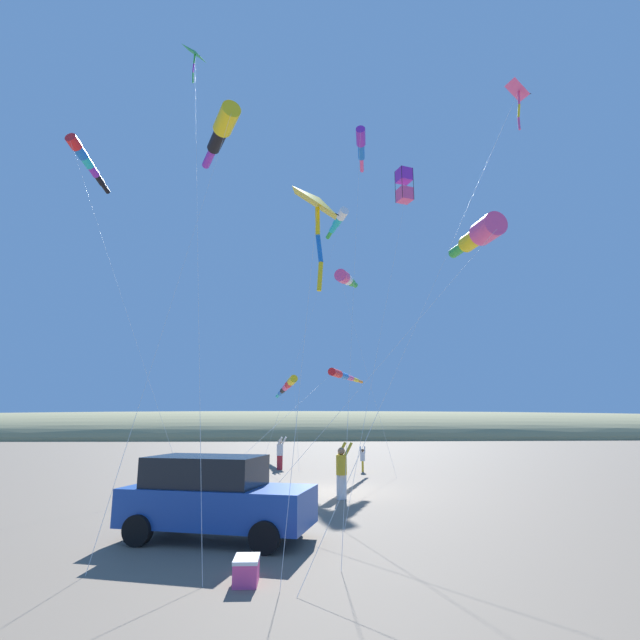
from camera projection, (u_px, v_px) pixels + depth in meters
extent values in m
plane|color=#756654|center=(328.00, 491.00, 18.75)|extent=(600.00, 600.00, 0.00)
ellipsoid|color=#938E60|center=(306.00, 437.00, 72.63)|extent=(28.00, 240.00, 7.55)
cube|color=#1E479E|center=(218.00, 505.00, 11.32)|extent=(2.93, 4.64, 0.84)
cube|color=black|center=(206.00, 471.00, 11.55)|extent=(2.26, 2.92, 0.68)
cylinder|color=black|center=(290.00, 520.00, 11.80)|extent=(0.39, 0.69, 0.66)
cylinder|color=black|center=(265.00, 537.00, 10.03)|extent=(0.39, 0.69, 0.66)
cylinder|color=black|center=(180.00, 514.00, 12.45)|extent=(0.39, 0.69, 0.66)
cylinder|color=black|center=(138.00, 530.00, 10.68)|extent=(0.39, 0.69, 0.66)
cube|color=#EF4C93|center=(246.00, 572.00, 8.25)|extent=(0.60, 0.40, 0.36)
cube|color=white|center=(247.00, 559.00, 8.29)|extent=(0.62, 0.42, 0.06)
cube|color=silver|center=(342.00, 487.00, 16.81)|extent=(0.31, 0.35, 0.81)
cylinder|color=gold|center=(341.00, 465.00, 16.96)|extent=(0.52, 0.52, 0.67)
sphere|color=#A37551|center=(341.00, 451.00, 17.05)|extent=(0.25, 0.25, 0.25)
cylinder|color=gold|center=(342.00, 449.00, 17.28)|extent=(0.32, 0.39, 0.51)
cylinder|color=gold|center=(348.00, 450.00, 17.03)|extent=(0.32, 0.39, 0.51)
cube|color=#8E6B9E|center=(246.00, 500.00, 14.65)|extent=(0.19, 0.28, 0.66)
cylinder|color=gold|center=(247.00, 479.00, 14.77)|extent=(0.36, 0.36, 0.55)
sphere|color=brown|center=(247.00, 466.00, 14.85)|extent=(0.21, 0.21, 0.21)
cylinder|color=gold|center=(253.00, 464.00, 14.96)|extent=(0.16, 0.34, 0.42)
cylinder|color=gold|center=(250.00, 465.00, 14.70)|extent=(0.16, 0.34, 0.42)
cube|color=gold|center=(363.00, 466.00, 25.41)|extent=(0.23, 0.13, 0.54)
cylinder|color=silver|center=(363.00, 457.00, 25.50)|extent=(0.28, 0.28, 0.45)
sphere|color=brown|center=(362.00, 450.00, 25.56)|extent=(0.17, 0.17, 0.17)
cylinder|color=silver|center=(360.00, 450.00, 25.69)|extent=(0.28, 0.10, 0.34)
cylinder|color=silver|center=(365.00, 450.00, 25.67)|extent=(0.28, 0.10, 0.34)
cube|color=#B72833|center=(280.00, 463.00, 26.45)|extent=(0.31, 0.31, 0.74)
cylinder|color=silver|center=(280.00, 450.00, 26.59)|extent=(0.48, 0.48, 0.61)
sphere|color=beige|center=(280.00, 442.00, 26.67)|extent=(0.23, 0.23, 0.23)
cylinder|color=silver|center=(284.00, 441.00, 26.69)|extent=(0.33, 0.33, 0.47)
cylinder|color=silver|center=(280.00, 441.00, 26.47)|extent=(0.33, 0.33, 0.47)
cylinder|color=#EF4C93|center=(342.00, 276.00, 29.74)|extent=(1.04, 1.03, 0.81)
cylinder|color=white|center=(346.00, 279.00, 30.44)|extent=(0.97, 0.90, 0.67)
cylinder|color=green|center=(350.00, 282.00, 31.13)|extent=(0.91, 0.76, 0.53)
cylinder|color=green|center=(354.00, 284.00, 31.83)|extent=(0.85, 0.63, 0.38)
cylinder|color=white|center=(365.00, 365.00, 26.08)|extent=(4.59, 2.17, 10.98)
cylinder|color=white|center=(342.00, 214.00, 39.59)|extent=(1.28, 1.07, 0.98)
cylinder|color=#1EB7C6|center=(338.00, 221.00, 40.34)|extent=(1.20, 0.93, 0.85)
cylinder|color=#1EB7C6|center=(334.00, 228.00, 41.08)|extent=(1.12, 0.79, 0.72)
cylinder|color=green|center=(330.00, 234.00, 41.82)|extent=(1.03, 0.65, 0.59)
cylinder|color=white|center=(311.00, 317.00, 33.03)|extent=(8.54, 5.63, 18.90)
cube|color=purple|center=(404.00, 176.00, 21.85)|extent=(0.74, 0.74, 0.58)
cube|color=#EF4C93|center=(405.00, 195.00, 21.67)|extent=(0.74, 0.74, 0.58)
cylinder|color=black|center=(395.00, 187.00, 21.92)|extent=(0.02, 0.02, 1.51)
cylinder|color=black|center=(402.00, 181.00, 21.39)|extent=(0.02, 0.02, 1.51)
cylinder|color=black|center=(406.00, 189.00, 22.13)|extent=(0.02, 0.02, 1.51)
cylinder|color=black|center=(413.00, 184.00, 21.60)|extent=(0.02, 0.02, 1.51)
cylinder|color=white|center=(383.00, 319.00, 16.80)|extent=(7.24, 3.48, 12.13)
cylinder|color=red|center=(336.00, 373.00, 22.85)|extent=(1.62, 0.81, 0.38)
cylinder|color=blue|center=(343.00, 375.00, 24.36)|extent=(1.61, 0.77, 0.33)
cylinder|color=#EF4C93|center=(349.00, 378.00, 25.86)|extent=(1.59, 0.72, 0.28)
cylinder|color=yellow|center=(355.00, 380.00, 27.37)|extent=(1.58, 0.67, 0.23)
cylinder|color=orange|center=(360.00, 381.00, 28.88)|extent=(1.56, 0.62, 0.18)
cylinder|color=white|center=(272.00, 429.00, 17.38)|extent=(8.46, 4.85, 4.71)
pyramid|color=yellow|center=(319.00, 201.00, 14.13)|extent=(2.17, 1.91, 0.87)
cylinder|color=black|center=(317.00, 204.00, 14.14)|extent=(0.73, 1.21, 0.97)
cylinder|color=yellow|center=(318.00, 221.00, 14.06)|extent=(0.21, 0.18, 0.84)
cylinder|color=blue|center=(319.00, 249.00, 13.89)|extent=(0.25, 0.27, 0.85)
cylinder|color=yellow|center=(320.00, 276.00, 13.67)|extent=(0.22, 0.24, 0.85)
cylinder|color=white|center=(304.00, 344.00, 10.98)|extent=(4.65, 0.78, 8.73)
cylinder|color=red|center=(74.00, 142.00, 26.31)|extent=(0.93, 0.72, 0.78)
cylinder|color=blue|center=(81.00, 152.00, 26.92)|extent=(0.90, 0.65, 0.72)
cylinder|color=#1EB7C6|center=(87.00, 162.00, 27.54)|extent=(0.87, 0.58, 0.65)
cylinder|color=purple|center=(93.00, 171.00, 28.16)|extent=(0.84, 0.52, 0.59)
cylinder|color=black|center=(100.00, 180.00, 28.78)|extent=(0.81, 0.45, 0.53)
cylinder|color=black|center=(105.00, 188.00, 29.40)|extent=(0.78, 0.38, 0.46)
cylinder|color=white|center=(117.00, 283.00, 21.68)|extent=(5.65, 8.33, 17.24)
pyramid|color=#EF4C93|center=(519.00, 88.00, 23.97)|extent=(1.76, 1.54, 0.71)
cylinder|color=black|center=(518.00, 90.00, 23.98)|extent=(0.58, 0.99, 0.80)
cylinder|color=#EF4C93|center=(519.00, 98.00, 23.93)|extent=(0.18, 0.14, 0.69)
cylinder|color=yellow|center=(519.00, 111.00, 23.85)|extent=(0.20, 0.22, 0.69)
cylinder|color=#EF4C93|center=(519.00, 124.00, 23.71)|extent=(0.21, 0.17, 0.69)
cylinder|color=white|center=(465.00, 213.00, 15.77)|extent=(12.58, 10.65, 18.46)
cylinder|color=yellow|center=(227.00, 119.00, 19.82)|extent=(1.64, 1.30, 0.92)
cylinder|color=black|center=(218.00, 139.00, 20.98)|extent=(1.53, 1.10, 0.70)
cylinder|color=purple|center=(209.00, 157.00, 22.15)|extent=(1.42, 0.89, 0.49)
cylinder|color=white|center=(186.00, 256.00, 13.91)|extent=(7.85, 1.01, 14.49)
pyramid|color=green|center=(196.00, 52.00, 25.72)|extent=(1.40, 1.30, 0.62)
cylinder|color=black|center=(195.00, 54.00, 25.74)|extent=(0.54, 0.70, 0.72)
cylinder|color=green|center=(194.00, 59.00, 25.68)|extent=(0.12, 0.13, 0.55)
cylinder|color=purple|center=(193.00, 68.00, 25.57)|extent=(0.10, 0.11, 0.55)
cylinder|color=green|center=(193.00, 78.00, 25.48)|extent=(0.15, 0.14, 0.55)
cylinder|color=white|center=(197.00, 181.00, 16.88)|extent=(13.92, 4.07, 21.51)
cylinder|color=#EF4C93|center=(488.00, 229.00, 17.11)|extent=(1.19, 1.03, 0.87)
cylinder|color=yellow|center=(473.00, 240.00, 18.13)|extent=(1.15, 0.79, 0.63)
cylinder|color=green|center=(459.00, 249.00, 19.15)|extent=(1.11, 0.55, 0.39)
cylinder|color=white|center=(386.00, 358.00, 14.75)|extent=(1.54, 8.08, 9.01)
cylinder|color=purple|center=(361.00, 137.00, 24.26)|extent=(1.15, 0.61, 0.65)
cylinder|color=blue|center=(361.00, 151.00, 25.19)|extent=(1.10, 0.48, 0.53)
cylinder|color=#EF4C93|center=(362.00, 165.00, 26.13)|extent=(1.06, 0.36, 0.40)
cylinder|color=white|center=(355.00, 251.00, 16.33)|extent=(11.81, 2.10, 16.42)
cylinder|color=yellow|center=(292.00, 380.00, 33.00)|extent=(1.08, 0.76, 0.68)
cylinder|color=red|center=(289.00, 383.00, 33.81)|extent=(1.06, 0.70, 0.62)
cylinder|color=#EF4C93|center=(286.00, 387.00, 34.61)|extent=(1.03, 0.64, 0.57)
cylinder|color=black|center=(284.00, 390.00, 35.41)|extent=(1.01, 0.58, 0.51)
cylinder|color=blue|center=(281.00, 392.00, 36.21)|extent=(0.99, 0.52, 0.45)
cylinder|color=#1EB7C6|center=(278.00, 395.00, 37.01)|extent=(0.96, 0.46, 0.39)
cylinder|color=white|center=(296.00, 420.00, 28.88)|extent=(6.54, 0.39, 5.19)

